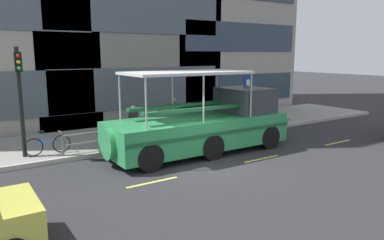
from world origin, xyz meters
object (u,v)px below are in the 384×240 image
(pedestrian_mid_left, at_px, (174,111))
(duck_tour_boat, at_px, (210,125))
(parking_sign, at_px, (247,92))
(pedestrian_near_bow, at_px, (230,110))
(traffic_light_pole, at_px, (20,91))
(pedestrian_mid_right, at_px, (133,119))
(leaned_bicycle, at_px, (48,145))

(pedestrian_mid_left, bearing_deg, duck_tour_boat, -94.27)
(parking_sign, distance_m, pedestrian_near_bow, 1.38)
(traffic_light_pole, xyz_separation_m, pedestrian_mid_left, (7.08, 0.81, -1.46))
(duck_tour_boat, xyz_separation_m, pedestrian_mid_left, (0.25, 3.34, 0.11))
(pedestrian_mid_right, bearing_deg, duck_tour_boat, -51.32)
(duck_tour_boat, xyz_separation_m, pedestrian_mid_right, (-2.22, 2.78, 0.04))
(pedestrian_mid_right, bearing_deg, pedestrian_mid_left, 12.80)
(leaned_bicycle, relative_size, duck_tour_boat, 0.18)
(pedestrian_near_bow, height_order, pedestrian_mid_left, pedestrian_mid_left)
(pedestrian_mid_left, relative_size, pedestrian_mid_right, 1.08)
(leaned_bicycle, distance_m, duck_tour_boat, 6.51)
(leaned_bicycle, distance_m, pedestrian_mid_right, 3.85)
(pedestrian_near_bow, bearing_deg, pedestrian_mid_left, 167.14)
(parking_sign, height_order, pedestrian_mid_left, parking_sign)
(traffic_light_pole, distance_m, parking_sign, 11.16)
(pedestrian_mid_right, bearing_deg, traffic_light_pole, -176.96)
(parking_sign, distance_m, pedestrian_mid_left, 4.23)
(parking_sign, height_order, pedestrian_near_bow, parking_sign)
(duck_tour_boat, xyz_separation_m, pedestrian_near_bow, (3.30, 2.64, 0.00))
(pedestrian_mid_left, bearing_deg, leaned_bicycle, -171.75)
(parking_sign, relative_size, leaned_bicycle, 1.56)
(leaned_bicycle, bearing_deg, traffic_light_pole, 172.89)
(parking_sign, xyz_separation_m, duck_tour_boat, (-4.31, -2.48, -0.92))
(parking_sign, xyz_separation_m, pedestrian_near_bow, (-1.02, 0.16, -0.92))
(traffic_light_pole, distance_m, pedestrian_mid_left, 7.27)
(parking_sign, height_order, pedestrian_mid_right, parking_sign)
(traffic_light_pole, height_order, parking_sign, traffic_light_pole)
(leaned_bicycle, bearing_deg, parking_sign, 0.28)
(leaned_bicycle, height_order, pedestrian_mid_right, pedestrian_mid_right)
(leaned_bicycle, bearing_deg, pedestrian_mid_right, 5.22)
(parking_sign, bearing_deg, pedestrian_mid_right, 177.42)
(traffic_light_pole, relative_size, pedestrian_near_bow, 2.68)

